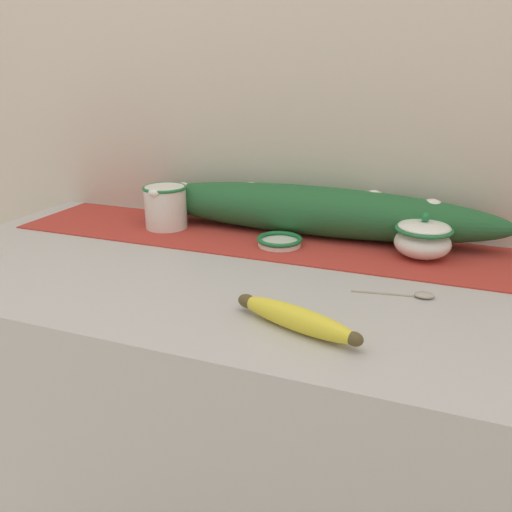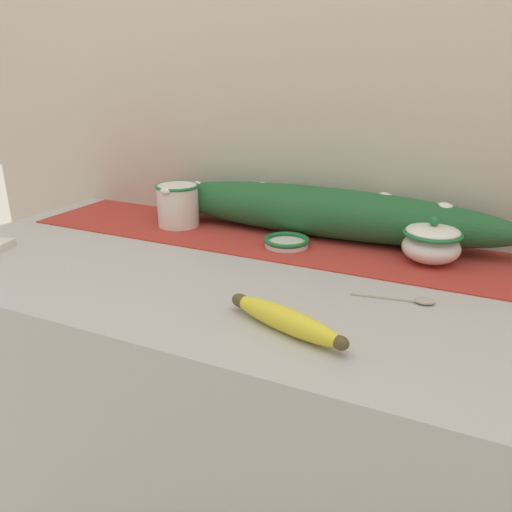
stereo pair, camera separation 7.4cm
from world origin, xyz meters
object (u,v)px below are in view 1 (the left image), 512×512
(sugar_bowl, at_px, (423,238))
(spoon, at_px, (419,295))
(banana, at_px, (296,318))
(cream_pitcher, at_px, (166,205))
(small_dish, at_px, (279,241))

(sugar_bowl, relative_size, spoon, 0.82)
(sugar_bowl, bearing_deg, banana, -112.16)
(cream_pitcher, bearing_deg, banana, -40.94)
(spoon, bearing_deg, small_dish, 142.41)
(sugar_bowl, bearing_deg, spoon, -87.51)
(banana, xyz_separation_m, spoon, (0.17, 0.19, -0.02))
(sugar_bowl, distance_m, spoon, 0.21)
(small_dish, bearing_deg, cream_pitcher, 173.77)
(cream_pitcher, xyz_separation_m, banana, (0.47, -0.41, -0.04))
(cream_pitcher, height_order, small_dish, cream_pitcher)
(small_dish, relative_size, spoon, 0.72)
(cream_pitcher, relative_size, banana, 0.58)
(sugar_bowl, distance_m, small_dish, 0.32)
(cream_pitcher, height_order, spoon, cream_pitcher)
(banana, bearing_deg, cream_pitcher, 139.06)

